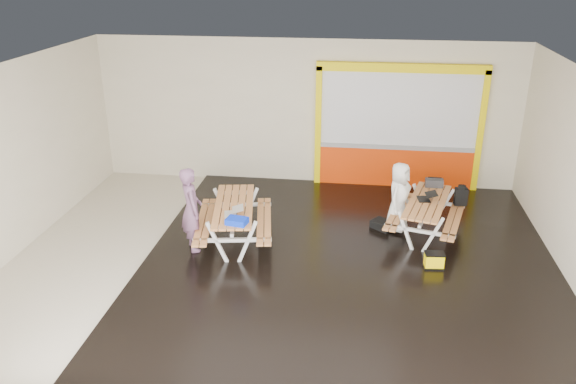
# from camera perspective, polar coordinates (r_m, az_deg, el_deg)

# --- Properties ---
(room) EXTENTS (10.02, 8.02, 3.52)m
(room) POSITION_cam_1_polar(r_m,az_deg,el_deg) (9.98, -0.68, 2.00)
(room) COLOR beige
(room) RESTS_ON ground
(deck) EXTENTS (7.50, 7.98, 0.05)m
(deck) POSITION_cam_1_polar(r_m,az_deg,el_deg) (10.63, 6.10, -7.06)
(deck) COLOR black
(deck) RESTS_ON room
(kiosk) EXTENTS (3.88, 0.16, 3.00)m
(kiosk) POSITION_cam_1_polar(r_m,az_deg,el_deg) (13.75, 10.87, 6.07)
(kiosk) COLOR red
(kiosk) RESTS_ON room
(picnic_table_left) EXTENTS (1.73, 2.29, 0.83)m
(picnic_table_left) POSITION_cam_1_polar(r_m,az_deg,el_deg) (11.07, -5.38, -2.21)
(picnic_table_left) COLOR #BC7A44
(picnic_table_left) RESTS_ON deck
(picnic_table_right) EXTENTS (1.76, 2.21, 0.78)m
(picnic_table_right) POSITION_cam_1_polar(r_m,az_deg,el_deg) (11.66, 13.63, -1.67)
(picnic_table_right) COLOR #BC7A44
(picnic_table_right) RESTS_ON deck
(person_left) EXTENTS (0.62, 0.71, 1.63)m
(person_left) POSITION_cam_1_polar(r_m,az_deg,el_deg) (10.82, -9.59, -1.70)
(person_left) COLOR #6E4969
(person_left) RESTS_ON deck
(person_right) EXTENTS (0.68, 0.80, 1.40)m
(person_right) POSITION_cam_1_polar(r_m,az_deg,el_deg) (11.59, 10.98, -0.42)
(person_right) COLOR white
(person_right) RESTS_ON deck
(laptop_left) EXTENTS (0.41, 0.39, 0.15)m
(laptop_left) POSITION_cam_1_polar(r_m,az_deg,el_deg) (10.57, -5.49, -2.02)
(laptop_left) COLOR silver
(laptop_left) RESTS_ON picnic_table_left
(laptop_right) EXTENTS (0.39, 0.35, 0.15)m
(laptop_right) POSITION_cam_1_polar(r_m,az_deg,el_deg) (11.61, 13.61, -0.52)
(laptop_right) COLOR black
(laptop_right) RESTS_ON picnic_table_right
(blue_pouch) EXTENTS (0.41, 0.32, 0.11)m
(blue_pouch) POSITION_cam_1_polar(r_m,az_deg,el_deg) (10.21, -5.11, -2.90)
(blue_pouch) COLOR #092CD7
(blue_pouch) RESTS_ON picnic_table_left
(toolbox) EXTENTS (0.37, 0.19, 0.21)m
(toolbox) POSITION_cam_1_polar(r_m,az_deg,el_deg) (12.29, 14.34, 0.90)
(toolbox) COLOR black
(toolbox) RESTS_ON picnic_table_right
(backpack) EXTENTS (0.26, 0.18, 0.42)m
(backpack) POSITION_cam_1_polar(r_m,az_deg,el_deg) (12.18, 16.84, -0.32)
(backpack) COLOR black
(backpack) RESTS_ON picnic_table_right
(dark_case) EXTENTS (0.53, 0.51, 0.16)m
(dark_case) POSITION_cam_1_polar(r_m,az_deg,el_deg) (11.92, 9.37, -3.23)
(dark_case) COLOR black
(dark_case) RESTS_ON deck
(fluke_bag) EXTENTS (0.37, 0.26, 0.30)m
(fluke_bag) POSITION_cam_1_polar(r_m,az_deg,el_deg) (10.64, 14.33, -6.63)
(fluke_bag) COLOR black
(fluke_bag) RESTS_ON deck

